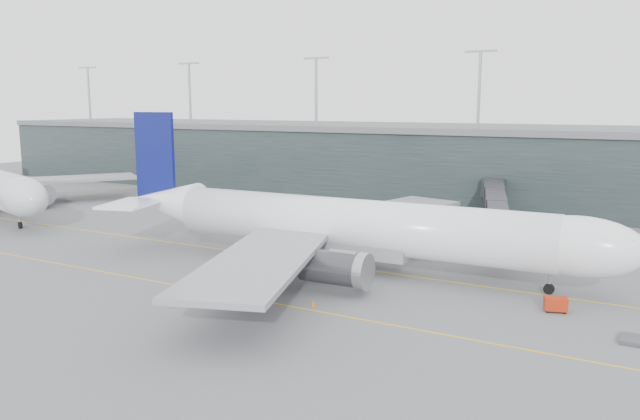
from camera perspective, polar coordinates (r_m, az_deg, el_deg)
The scene contains 16 objects.
ground at distance 81.15m, azimuth 1.30°, elevation -4.28°, with size 320.00×320.00×0.00m, color #545459.
taxiline_a at distance 77.74m, azimuth -0.09°, elevation -4.89°, with size 160.00×0.25×0.02m, color gold.
taxiline_b at distance 64.82m, azimuth -7.12°, elevation -7.94°, with size 160.00×0.25×0.02m, color gold.
taxiline_lead_main at distance 97.07m, azimuth 9.48°, elevation -2.09°, with size 0.25×60.00×0.02m, color gold.
taxiline_lead_adj at distance 144.69m, azimuth -21.82°, elevation 1.19°, with size 0.25×60.00×0.02m, color gold.
terminal at distance 133.35m, azimuth 13.13°, elevation 4.26°, with size 240.00×36.00×29.00m.
main_aircraft at distance 74.30m, azimuth 2.80°, elevation -1.49°, with size 65.84×61.92×18.48m.
jet_bridge at distance 97.02m, azimuth 16.68°, elevation 0.66°, with size 14.66×43.90×6.77m.
gse_cart at distance 63.93m, azimuth 20.74°, elevation -8.02°, with size 2.38×1.89×1.42m.
baggage_dolly at distance 58.97m, azimuth 27.20°, elevation -10.58°, with size 3.14×2.51×0.31m, color #3D3D43.
uld_a at distance 91.43m, azimuth 0.84°, elevation -2.02°, with size 2.27×1.86×1.99m.
uld_b at distance 91.62m, azimuth 3.23°, elevation -2.04°, with size 2.52×2.26×1.90m.
uld_c at distance 88.91m, azimuth 4.51°, elevation -2.46°, with size 2.36×2.14×1.76m.
cone_wing_stbd at distance 61.55m, azimuth -0.62°, elevation -8.47°, with size 0.46×0.46×0.73m, color #CF5A0B.
cone_wing_port at distance 87.81m, azimuth 8.79°, elevation -3.10°, with size 0.40×0.40×0.64m, color orange.
cone_tail at distance 75.07m, azimuth -7.86°, elevation -5.22°, with size 0.47×0.47×0.75m, color orange.
Camera 1 is at (36.94, -69.58, 19.47)m, focal length 35.00 mm.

